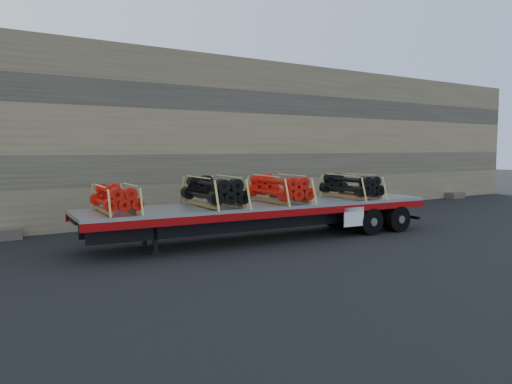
# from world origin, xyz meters

# --- Properties ---
(ground) EXTENTS (120.00, 120.00, 0.00)m
(ground) POSITION_xyz_m (0.00, 0.00, 0.00)
(ground) COLOR black
(ground) RESTS_ON ground
(rock_wall) EXTENTS (44.00, 3.00, 7.00)m
(rock_wall) POSITION_xyz_m (0.00, 6.50, 3.50)
(rock_wall) COLOR #7A6B54
(rock_wall) RESTS_ON ground
(trailer) EXTENTS (12.42, 3.46, 1.23)m
(trailer) POSITION_xyz_m (-0.66, -0.13, 0.61)
(trailer) COLOR #ABAEB3
(trailer) RESTS_ON ground
(bundle_front) EXTENTS (1.23, 2.17, 0.74)m
(bundle_front) POSITION_xyz_m (-5.57, 0.31, 1.60)
(bundle_front) COLOR red
(bundle_front) RESTS_ON trailer
(bundle_midfront) EXTENTS (1.48, 2.62, 0.89)m
(bundle_midfront) POSITION_xyz_m (-2.53, 0.04, 1.67)
(bundle_midfront) COLOR black
(bundle_midfront) RESTS_ON trailer
(bundle_midrear) EXTENTS (1.45, 2.57, 0.87)m
(bundle_midrear) POSITION_xyz_m (-0.14, -0.18, 1.66)
(bundle_midrear) COLOR red
(bundle_midrear) RESTS_ON trailer
(bundle_rear) EXTENTS (1.36, 2.41, 0.82)m
(bundle_rear) POSITION_xyz_m (2.97, -0.46, 1.64)
(bundle_rear) COLOR black
(bundle_rear) RESTS_ON trailer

